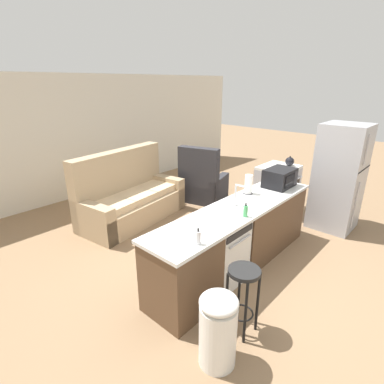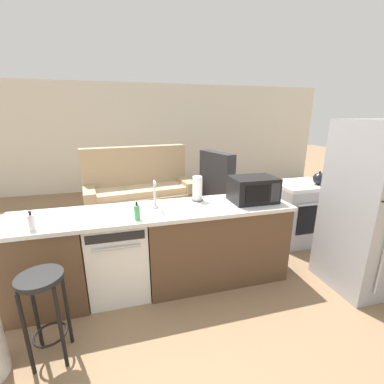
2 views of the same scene
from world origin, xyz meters
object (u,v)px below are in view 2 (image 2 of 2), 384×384
at_px(stove_range, 299,212).
at_px(microwave, 253,189).
at_px(soap_bottle, 137,212).
at_px(kettle, 319,179).
at_px(dishwasher, 119,256).
at_px(dish_soap_bottle, 32,222).
at_px(bar_stool, 44,300).
at_px(couch, 139,193).
at_px(armchair, 224,195).
at_px(refrigerator, 371,208).
at_px(paper_towel_roll, 197,189).

distance_m(stove_range, microwave, 1.36).
relative_size(soap_bottle, kettle, 0.86).
xyz_separation_m(dishwasher, kettle, (2.77, 0.42, 0.56)).
bearing_deg(dish_soap_bottle, bar_stool, -72.94).
bearing_deg(dish_soap_bottle, couch, 68.39).
relative_size(dish_soap_bottle, armchair, 0.15).
bearing_deg(bar_stool, couch, 73.86).
bearing_deg(stove_range, bar_stool, -158.27).
height_order(refrigerator, paper_towel_roll, refrigerator).
bearing_deg(dish_soap_bottle, stove_range, 13.37).
bearing_deg(paper_towel_roll, kettle, 7.31).
bearing_deg(microwave, refrigerator, -26.68).
xyz_separation_m(dishwasher, dish_soap_bottle, (-0.67, -0.23, 0.55)).
height_order(microwave, soap_bottle, microwave).
xyz_separation_m(dishwasher, refrigerator, (2.60, -0.55, 0.48)).
bearing_deg(stove_range, refrigerator, -90.01).
height_order(microwave, kettle, microwave).
height_order(dishwasher, armchair, armchair).
distance_m(bar_stool, armchair, 3.64).
height_order(kettle, bar_stool, kettle).
xyz_separation_m(refrigerator, soap_bottle, (-2.39, 0.33, 0.07)).
relative_size(refrigerator, couch, 0.86).
height_order(refrigerator, armchair, refrigerator).
height_order(refrigerator, kettle, refrigerator).
bearing_deg(couch, microwave, -64.50).
xyz_separation_m(refrigerator, armchair, (-0.63, 2.50, -0.55)).
xyz_separation_m(dishwasher, armchair, (1.97, 1.95, -0.07)).
xyz_separation_m(dishwasher, couch, (0.37, 2.39, -0.03)).
relative_size(refrigerator, armchair, 1.51).
bearing_deg(paper_towel_roll, soap_bottle, -149.94).
xyz_separation_m(dishwasher, microwave, (1.51, -0.00, 0.62)).
relative_size(dishwasher, paper_towel_roll, 2.98).
bearing_deg(dish_soap_bottle, dishwasher, 18.89).
bearing_deg(couch, kettle, -39.31).
height_order(dish_soap_bottle, armchair, armchair).
relative_size(microwave, dish_soap_bottle, 2.84).
bearing_deg(dishwasher, microwave, -0.05).
relative_size(paper_towel_roll, soap_bottle, 1.60).
bearing_deg(bar_stool, dishwasher, 53.15).
distance_m(dishwasher, armchair, 2.78).
bearing_deg(stove_range, armchair, 114.03).
xyz_separation_m(stove_range, armchair, (-0.63, 1.41, -0.10)).
bearing_deg(couch, dish_soap_bottle, -111.61).
xyz_separation_m(stove_range, paper_towel_roll, (-1.69, -0.36, 0.59)).
xyz_separation_m(stove_range, refrigerator, (-0.00, -1.10, 0.45)).
distance_m(paper_towel_roll, dish_soap_bottle, 1.63).
height_order(microwave, armchair, armchair).
bearing_deg(bar_stool, dish_soap_bottle, 107.06).
height_order(paper_towel_roll, armchair, armchair).
xyz_separation_m(paper_towel_roll, couch, (-0.54, 2.20, -0.64)).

